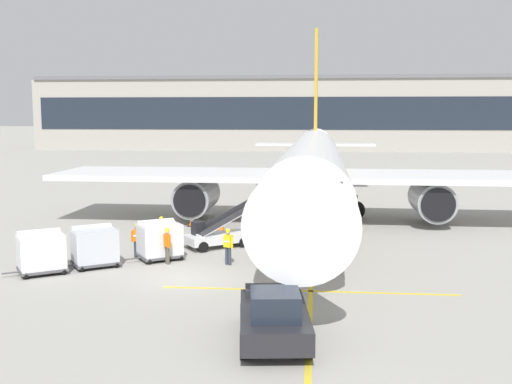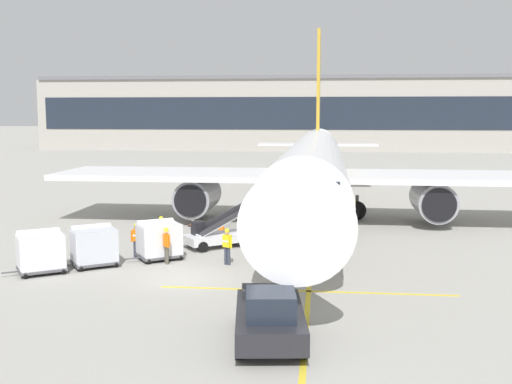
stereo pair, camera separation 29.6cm
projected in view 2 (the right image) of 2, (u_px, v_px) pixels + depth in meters
ground_plane at (180, 279)px, 26.42m from camera, size 600.00×600.00×0.00m
parked_airplane at (313, 168)px, 40.16m from camera, size 34.08×44.37×14.65m
belt_loader at (221, 231)px, 32.78m from camera, size 5.05×4.15×2.94m
baggage_cart_lead at (159, 239)px, 29.91m from camera, size 2.70×2.45×1.91m
baggage_cart_second at (94, 245)px, 28.54m from camera, size 2.70×2.45×1.91m
baggage_cart_third at (41, 251)px, 27.33m from camera, size 2.70×2.45×1.91m
pushback_tug at (270, 316)px, 19.07m from camera, size 2.60×4.62×1.83m
ground_crew_by_loader at (137, 238)px, 30.18m from camera, size 0.56×0.31×1.74m
ground_crew_by_carts at (166, 243)px, 28.98m from camera, size 0.40×0.50×1.74m
ground_crew_marshaller at (227, 244)px, 28.79m from camera, size 0.50×0.40×1.74m
ground_crew_wingwalker at (161, 230)px, 32.24m from camera, size 0.38×0.52×1.74m
safety_cone_engine_keepout at (222, 226)px, 36.89m from camera, size 0.60×0.60×0.68m
safety_cone_wingtip at (193, 221)px, 38.81m from camera, size 0.53×0.53×0.61m
apron_guidance_line_lead_in at (314, 223)px, 39.82m from camera, size 0.20×110.00×0.01m
apron_guidance_line_stop_bar at (307, 291)px, 24.62m from camera, size 12.00×0.20×0.01m
terminal_building at (328, 113)px, 121.21m from camera, size 113.71×15.06×14.24m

